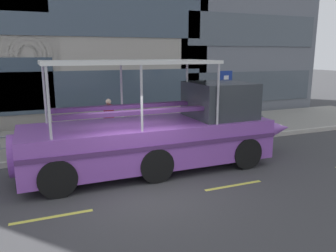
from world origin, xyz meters
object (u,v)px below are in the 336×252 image
object	(u,v)px
parking_sign	(225,91)
pedestrian_mid_left	(109,115)
pedestrian_near_bow	(208,108)
duck_tour_boat	(167,133)

from	to	relation	value
parking_sign	pedestrian_mid_left	distance (m)	5.13
parking_sign	pedestrian_mid_left	world-z (taller)	parking_sign
pedestrian_mid_left	parking_sign	bearing A→B (deg)	-8.58
pedestrian_near_bow	pedestrian_mid_left	xyz separation A→B (m)	(-4.27, 0.55, -0.07)
parking_sign	duck_tour_boat	distance (m)	5.02
pedestrian_near_bow	pedestrian_mid_left	bearing A→B (deg)	172.66
parking_sign	duck_tour_boat	world-z (taller)	duck_tour_boat
duck_tour_boat	pedestrian_near_bow	xyz separation A→B (m)	(3.23, 3.14, 0.12)
parking_sign	pedestrian_near_bow	distance (m)	1.09
duck_tour_boat	pedestrian_mid_left	distance (m)	3.83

